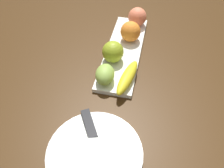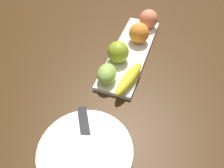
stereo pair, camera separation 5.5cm
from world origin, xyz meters
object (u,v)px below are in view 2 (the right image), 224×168
object	(u,v)px
dinner_plate	(85,151)
apple	(118,52)
peach	(149,19)
folded_napkin	(79,159)
fruit_tray	(130,52)
banana	(128,78)
knife	(85,126)
grape_bunch	(107,74)
orange_near_apple	(139,33)

from	to	relation	value
dinner_plate	apple	bearing A→B (deg)	-175.48
peach	folded_napkin	size ratio (longest dim) A/B	0.65
peach	fruit_tray	bearing A→B (deg)	-7.73
banana	knife	world-z (taller)	banana
grape_bunch	orange_near_apple	bearing A→B (deg)	169.42
fruit_tray	banana	size ratio (longest dim) A/B	2.69
banana	folded_napkin	distance (m)	0.28
orange_near_apple	knife	world-z (taller)	orange_near_apple
banana	peach	bearing A→B (deg)	13.50
banana	knife	bearing A→B (deg)	173.30
dinner_plate	folded_napkin	xyz separation A→B (m)	(0.03, 0.00, 0.02)
grape_bunch	knife	bearing A→B (deg)	1.31
peach	apple	bearing A→B (deg)	-12.07
dinner_plate	fruit_tray	bearing A→B (deg)	180.00
dinner_plate	grape_bunch	bearing A→B (deg)	-172.79
apple	orange_near_apple	world-z (taller)	orange_near_apple
banana	grape_bunch	distance (m)	0.07
peach	dinner_plate	xyz separation A→B (m)	(0.56, -0.02, -0.04)
orange_near_apple	peach	world-z (taller)	orange_near_apple
peach	grape_bunch	xyz separation A→B (m)	(0.33, -0.05, -0.01)
banana	grape_bunch	size ratio (longest dim) A/B	1.99
folded_napkin	dinner_plate	bearing A→B (deg)	-180.00
peach	grape_bunch	bearing A→B (deg)	-9.04
banana	fruit_tray	bearing A→B (deg)	24.28
peach	knife	xyz separation A→B (m)	(0.51, -0.05, -0.03)
fruit_tray	grape_bunch	distance (m)	0.17
dinner_plate	folded_napkin	distance (m)	0.03
banana	orange_near_apple	xyz separation A→B (m)	(-0.21, -0.02, 0.02)
fruit_tray	knife	distance (m)	0.34
fruit_tray	dinner_plate	size ratio (longest dim) A/B	1.74
peach	knife	world-z (taller)	peach
fruit_tray	orange_near_apple	distance (m)	0.08
peach	knife	distance (m)	0.51
fruit_tray	grape_bunch	size ratio (longest dim) A/B	5.36
banana	folded_napkin	world-z (taller)	banana
banana	peach	distance (m)	0.32
folded_napkin	knife	xyz separation A→B (m)	(-0.09, -0.03, -0.01)
knife	orange_near_apple	bearing A→B (deg)	143.73
dinner_plate	folded_napkin	bearing A→B (deg)	0.00
folded_napkin	orange_near_apple	bearing A→B (deg)	178.60
knife	folded_napkin	bearing A→B (deg)	-14.35
apple	banana	world-z (taller)	apple
banana	orange_near_apple	distance (m)	0.21
apple	grape_bunch	size ratio (longest dim) A/B	0.93
fruit_tray	grape_bunch	xyz separation A→B (m)	(0.16, -0.03, 0.03)
orange_near_apple	banana	bearing A→B (deg)	6.34
apple	grape_bunch	distance (m)	0.10
apple	knife	size ratio (longest dim) A/B	0.43
grape_bunch	apple	bearing A→B (deg)	178.08
orange_near_apple	fruit_tray	bearing A→B (deg)	-11.19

